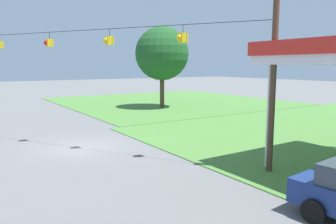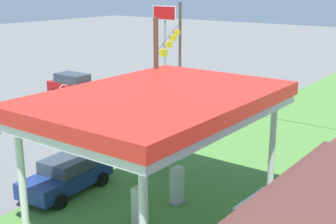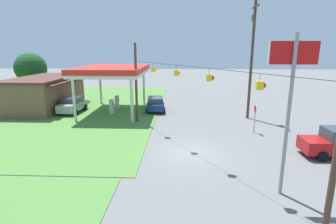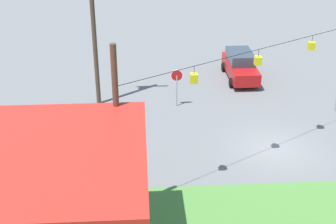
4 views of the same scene
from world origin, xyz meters
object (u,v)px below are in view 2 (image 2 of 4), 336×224
fuel_pump_far (140,208)px  car_at_pumps_rear (271,222)px  car_at_pumps_front (67,174)px  car_on_crossroad (74,85)px  stop_sign_overhead (165,30)px  gas_station_canopy (159,105)px  fuel_pump_near (177,186)px  stop_sign_roadside (64,94)px

fuel_pump_far → car_at_pumps_rear: bearing=111.3°
fuel_pump_far → car_at_pumps_front: fuel_pump_far is taller
car_on_crossroad → stop_sign_overhead: (-4.90, 5.84, 4.59)m
gas_station_canopy → car_at_pumps_rear: 6.07m
fuel_pump_near → stop_sign_roadside: size_ratio=0.67×
car_at_pumps_front → gas_station_canopy: bearing=94.1°
fuel_pump_far → car_on_crossroad: bearing=-126.2°
car_at_pumps_rear → stop_sign_overhead: (-16.59, -17.37, 4.68)m
car_on_crossroad → stop_sign_roadside: 6.75m
car_at_pumps_front → stop_sign_roadside: bearing=-135.8°
fuel_pump_far → stop_sign_roadside: size_ratio=0.67×
fuel_pump_near → car_at_pumps_rear: bearing=81.8°
stop_sign_roadside → stop_sign_overhead: (-9.90, 1.37, 3.78)m
stop_sign_roadside → stop_sign_overhead: size_ratio=0.32×
fuel_pump_far → car_at_pumps_front: (-0.49, -4.70, 0.06)m
gas_station_canopy → car_on_crossroad: gas_station_canopy is taller
car_on_crossroad → gas_station_canopy: bearing=-33.7°
fuel_pump_far → car_at_pumps_rear: (-1.83, 4.69, 0.11)m
car_at_pumps_rear → car_on_crossroad: car_on_crossroad is taller
car_at_pumps_front → stop_sign_overhead: bearing=-161.1°
fuel_pump_far → car_at_pumps_front: size_ratio=0.36×
car_at_pumps_front → car_on_crossroad: (-13.04, -13.81, 0.14)m
car_at_pumps_rear → car_at_pumps_front: bearing=100.6°
stop_sign_roadside → fuel_pump_near: bearing=-113.2°
gas_station_canopy → car_at_pumps_front: size_ratio=2.21×
stop_sign_overhead → fuel_pump_near: bearing=38.5°
fuel_pump_far → car_on_crossroad: (-13.53, -18.51, 0.20)m
fuel_pump_near → stop_sign_overhead: size_ratio=0.21×
car_at_pumps_front → stop_sign_overhead: (-17.93, -7.98, 4.74)m
stop_sign_roadside → stop_sign_overhead: bearing=-7.9°
car_on_crossroad → car_at_pumps_rear: bearing=-26.9°
fuel_pump_near → fuel_pump_far: (2.51, 0.00, 0.00)m
car_at_pumps_front → stop_sign_overhead: size_ratio=0.59×
fuel_pump_near → car_on_crossroad: size_ratio=0.33×
fuel_pump_far → car_on_crossroad: 22.93m
gas_station_canopy → fuel_pump_near: 4.11m
fuel_pump_near → car_at_pumps_rear: size_ratio=0.38×
car_at_pumps_front → fuel_pump_far: bearing=79.0°
car_at_pumps_front → car_at_pumps_rear: (-1.34, 9.40, 0.05)m
fuel_pump_near → car_at_pumps_rear: 4.74m
fuel_pump_far → stop_sign_roadside: bearing=-121.3°
stop_sign_roadside → stop_sign_overhead: stop_sign_overhead is taller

